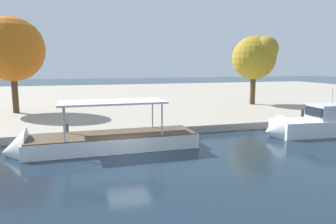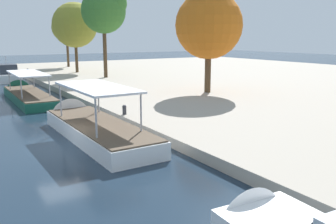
% 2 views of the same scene
% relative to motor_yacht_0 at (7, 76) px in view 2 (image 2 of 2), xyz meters
% --- Properties ---
extents(ground_plane, '(220.00, 220.00, 0.00)m').
position_rel_motor_yacht_0_xyz_m(ground_plane, '(34.97, -2.31, -0.60)').
color(ground_plane, '#192838').
extents(motor_yacht_0, '(7.59, 2.76, 4.37)m').
position_rel_motor_yacht_0_xyz_m(motor_yacht_0, '(0.00, 0.00, 0.00)').
color(motor_yacht_0, white).
rests_on(motor_yacht_0, ground_plane).
extents(tour_boat_1, '(13.07, 2.98, 3.83)m').
position_rel_motor_yacht_0_xyz_m(tour_boat_1, '(17.64, -0.73, -0.31)').
color(tour_boat_1, '#14513D').
rests_on(tour_boat_1, ground_plane).
extents(tour_boat_2, '(12.17, 3.25, 4.31)m').
position_rel_motor_yacht_0_xyz_m(tour_boat_2, '(33.28, 0.05, -0.20)').
color(tour_boat_2, white).
rests_on(tour_boat_2, ground_plane).
extents(mooring_bollard_0, '(0.30, 0.30, 0.68)m').
position_rel_motor_yacht_0_xyz_m(mooring_bollard_0, '(31.38, 3.15, 0.37)').
color(mooring_bollard_0, '#2D2D33').
rests_on(mooring_bollard_0, dock_promenade).
extents(mooring_bollard_1, '(0.28, 0.28, 0.71)m').
position_rel_motor_yacht_0_xyz_m(mooring_bollard_1, '(-3.17, 3.43, 0.38)').
color(mooring_bollard_1, '#2D2D33').
rests_on(mooring_bollard_1, dock_promenade).
extents(tree_0, '(6.40, 6.40, 9.62)m').
position_rel_motor_yacht_0_xyz_m(tree_0, '(26.13, 14.46, 6.52)').
color(tree_0, '#4C3823').
rests_on(tree_0, dock_promenade).
extents(tree_1, '(5.19, 5.40, 9.58)m').
position_rel_motor_yacht_0_xyz_m(tree_1, '(-12.15, 12.59, 6.95)').
color(tree_1, '#4C3823').
rests_on(tree_1, dock_promenade).
extents(tree_2, '(5.81, 5.81, 11.56)m').
position_rel_motor_yacht_0_xyz_m(tree_2, '(8.37, 11.42, 8.83)').
color(tree_2, '#4C3823').
rests_on(tree_2, dock_promenade).
extents(tree_3, '(6.72, 6.72, 10.45)m').
position_rel_motor_yacht_0_xyz_m(tree_3, '(-0.91, 10.34, 7.09)').
color(tree_3, '#4C3823').
rests_on(tree_3, dock_promenade).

